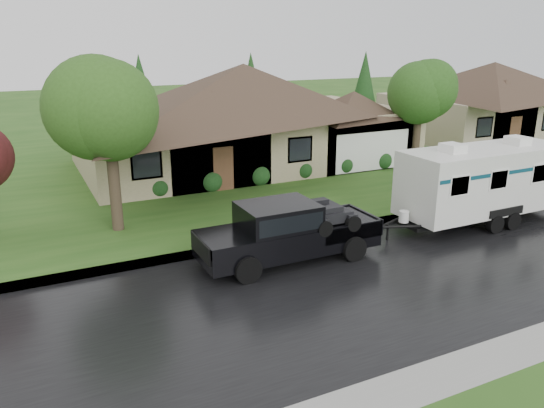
{
  "coord_description": "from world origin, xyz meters",
  "views": [
    {
      "loc": [
        -9.9,
        -13.91,
        7.1
      ],
      "look_at": [
        -2.11,
        2.0,
        1.54
      ],
      "focal_mm": 35.0,
      "sensor_mm": 36.0,
      "label": 1
    }
  ],
  "objects": [
    {
      "name": "house_neighbor",
      "position": [
        22.27,
        14.34,
        3.32
      ],
      "size": [
        15.12,
        9.72,
        6.45
      ],
      "color": "tan",
      "rests_on": "lawn"
    },
    {
      "name": "tree_right_green",
      "position": [
        10.25,
        8.87,
        4.39
      ],
      "size": [
        3.7,
        3.7,
        6.12
      ],
      "color": "#382B1E",
      "rests_on": "lawn"
    },
    {
      "name": "road",
      "position": [
        0.0,
        -2.0,
        0.01
      ],
      "size": [
        140.0,
        8.0,
        0.01
      ],
      "primitive_type": "cube",
      "color": "black",
      "rests_on": "ground"
    },
    {
      "name": "lawn",
      "position": [
        0.0,
        15.0,
        0.07
      ],
      "size": [
        140.0,
        26.0,
        0.15
      ],
      "primitive_type": "cube",
      "color": "#274F18",
      "rests_on": "ground"
    },
    {
      "name": "curb",
      "position": [
        0.0,
        2.25,
        0.07
      ],
      "size": [
        140.0,
        0.5,
        0.15
      ],
      "primitive_type": "cube",
      "color": "gray",
      "rests_on": "ground"
    },
    {
      "name": "house_main",
      "position": [
        2.29,
        13.84,
        3.59
      ],
      "size": [
        19.44,
        10.8,
        6.9
      ],
      "color": "gray",
      "rests_on": "lawn"
    },
    {
      "name": "shrub_row",
      "position": [
        2.0,
        9.3,
        0.65
      ],
      "size": [
        13.6,
        1.0,
        1.0
      ],
      "color": "#143814",
      "rests_on": "lawn"
    },
    {
      "name": "ground",
      "position": [
        0.0,
        0.0,
        0.0
      ],
      "size": [
        140.0,
        140.0,
        0.0
      ],
      "primitive_type": "plane",
      "color": "#274F18",
      "rests_on": "ground"
    },
    {
      "name": "travel_trailer",
      "position": [
        6.5,
        0.56,
        1.78
      ],
      "size": [
        7.47,
        2.63,
        3.35
      ],
      "color": "silver",
      "rests_on": "ground"
    },
    {
      "name": "tree_left_green",
      "position": [
        -6.81,
        5.69,
        4.6
      ],
      "size": [
        3.87,
        3.87,
        6.41
      ],
      "color": "#382B1E",
      "rests_on": "lawn"
    },
    {
      "name": "pickup_truck",
      "position": [
        -2.31,
        0.56,
        1.08
      ],
      "size": [
        6.06,
        2.3,
        2.02
      ],
      "color": "black",
      "rests_on": "ground"
    }
  ]
}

